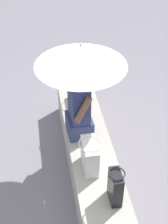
# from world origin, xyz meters

# --- Properties ---
(ground_plane) EXTENTS (14.00, 14.00, 0.00)m
(ground_plane) POSITION_xyz_m (0.00, 0.00, 0.00)
(ground_plane) COLOR slate
(stone_bench) EXTENTS (2.43, 0.49, 0.47)m
(stone_bench) POSITION_xyz_m (0.00, 0.00, 0.24)
(stone_bench) COLOR #A8A093
(stone_bench) RESTS_ON ground
(person_seated) EXTENTS (0.48, 0.30, 0.90)m
(person_seated) POSITION_xyz_m (-0.14, -0.09, 0.86)
(person_seated) COLOR navy
(person_seated) RESTS_ON stone_bench
(parasol) EXTENTS (0.95, 0.95, 1.17)m
(parasol) POSITION_xyz_m (-0.13, -0.07, 1.50)
(parasol) COLOR #B7B7BC
(parasol) RESTS_ON stone_bench
(handbag_black) EXTENTS (0.21, 0.16, 0.38)m
(handbag_black) POSITION_xyz_m (0.87, 0.09, 0.66)
(handbag_black) COLOR black
(handbag_black) RESTS_ON stone_bench
(tote_bag_canvas) EXTENTS (0.31, 0.23, 0.27)m
(tote_bag_canvas) POSITION_xyz_m (-0.77, 0.04, 0.60)
(tote_bag_canvas) COLOR #B2333D
(tote_bag_canvas) RESTS_ON stone_bench
(shoulder_bag_spare) EXTENTS (0.32, 0.23, 0.36)m
(shoulder_bag_spare) POSITION_xyz_m (0.43, -0.07, 0.65)
(shoulder_bag_spare) COLOR silver
(shoulder_bag_spare) RESTS_ON stone_bench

